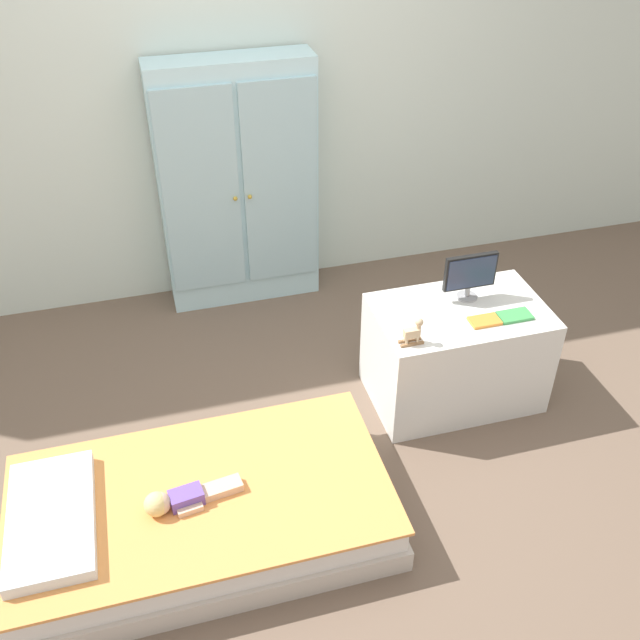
{
  "coord_description": "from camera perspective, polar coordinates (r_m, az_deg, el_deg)",
  "views": [
    {
      "loc": [
        -0.53,
        -2.26,
        2.51
      ],
      "look_at": [
        0.19,
        0.32,
        0.53
      ],
      "focal_mm": 40.7,
      "sensor_mm": 36.0,
      "label": 1
    }
  ],
  "objects": [
    {
      "name": "ground_plane",
      "position": [
        3.43,
        -1.62,
        -10.88
      ],
      "size": [
        10.0,
        10.0,
        0.02
      ],
      "primitive_type": "cube",
      "color": "brown"
    },
    {
      "name": "back_wall",
      "position": [
        4.04,
        -7.76,
        19.49
      ],
      "size": [
        6.4,
        0.05,
        2.7
      ],
      "primitive_type": "cube",
      "color": "silver",
      "rests_on": "ground_plane"
    },
    {
      "name": "doll",
      "position": [
        2.96,
        -11.31,
        -13.7
      ],
      "size": [
        0.39,
        0.15,
        0.1
      ],
      "color": "#6B4CB2",
      "rests_on": "bed"
    },
    {
      "name": "rocking_horse_toy",
      "position": [
        3.19,
        7.39,
        -0.92
      ],
      "size": [
        0.11,
        0.04,
        0.13
      ],
      "color": "#8E6642",
      "rests_on": "tv_stand"
    },
    {
      "name": "wardrobe",
      "position": [
        4.12,
        -6.45,
        10.38
      ],
      "size": [
        0.87,
        0.27,
        1.42
      ],
      "color": "silver",
      "rests_on": "ground_plane"
    },
    {
      "name": "book_green",
      "position": [
        3.47,
        15.06,
        0.33
      ],
      "size": [
        0.16,
        0.09,
        0.01
      ],
      "primitive_type": "cube",
      "color": "#429E51",
      "rests_on": "tv_stand"
    },
    {
      "name": "tv_monitor",
      "position": [
        3.48,
        11.73,
        3.57
      ],
      "size": [
        0.26,
        0.1,
        0.24
      ],
      "color": "#99999E",
      "rests_on": "tv_stand"
    },
    {
      "name": "pillow",
      "position": [
        3.04,
        -20.38,
        -14.43
      ],
      "size": [
        0.32,
        0.6,
        0.06
      ],
      "primitive_type": "cube",
      "color": "silver",
      "rests_on": "bed"
    },
    {
      "name": "bed",
      "position": [
        3.11,
        -9.22,
        -14.65
      ],
      "size": [
        1.53,
        0.84,
        0.23
      ],
      "color": "beige",
      "rests_on": "ground_plane"
    },
    {
      "name": "tv_stand",
      "position": [
        3.62,
        10.6,
        -2.6
      ],
      "size": [
        0.81,
        0.51,
        0.52
      ],
      "primitive_type": "cube",
      "color": "silver",
      "rests_on": "ground_plane"
    },
    {
      "name": "book_orange",
      "position": [
        3.41,
        12.82,
        -0.07
      ],
      "size": [
        0.14,
        0.09,
        0.01
      ],
      "primitive_type": "cube",
      "color": "orange",
      "rests_on": "tv_stand"
    }
  ]
}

